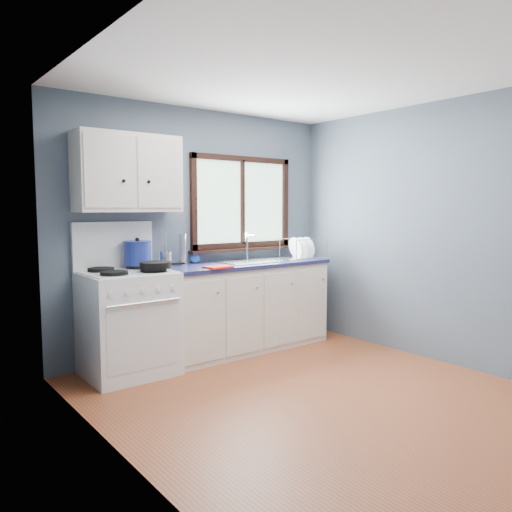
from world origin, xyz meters
TOP-DOWN VIEW (x-y plane):
  - floor at (0.00, 0.00)m, footprint 3.20×3.60m
  - ceiling at (0.00, 0.00)m, footprint 3.20×3.60m
  - wall_back at (0.00, 1.81)m, footprint 3.20×0.02m
  - wall_left at (-1.61, 0.00)m, footprint 0.02×3.60m
  - wall_right at (1.61, 0.00)m, footprint 0.02×3.60m
  - gas_range at (-0.95, 1.47)m, footprint 0.76×0.69m
  - base_cabinets at (0.36, 1.49)m, footprint 1.85×0.60m
  - countertop at (0.36, 1.49)m, footprint 1.89×0.64m
  - sink at (0.54, 1.49)m, footprint 0.84×0.46m
  - window at (0.54, 1.77)m, footprint 1.36×0.10m
  - upper_cabinets at (-0.85, 1.63)m, footprint 0.95×0.35m
  - skillet at (-0.75, 1.30)m, footprint 0.42×0.30m
  - stockpot at (-0.77, 1.63)m, footprint 0.28×0.28m
  - utensil_crock at (-0.51, 1.59)m, footprint 0.14×0.14m
  - thermos at (-0.29, 1.64)m, footprint 0.09×0.09m
  - soap_bottle at (-0.10, 1.73)m, footprint 0.14×0.14m
  - dish_towel at (-0.13, 1.25)m, footprint 0.26×0.20m
  - dish_rack at (1.16, 1.46)m, footprint 0.49×0.40m

SIDE VIEW (x-z plane):
  - floor at x=0.00m, z-range -0.02..0.00m
  - base_cabinets at x=0.36m, z-range -0.03..0.85m
  - gas_range at x=-0.95m, z-range -0.19..1.17m
  - sink at x=0.54m, z-range 0.64..1.08m
  - countertop at x=0.36m, z-range 0.88..0.92m
  - dish_towel at x=-0.13m, z-range 0.92..0.94m
  - dish_rack at x=1.16m, z-range 0.86..1.10m
  - skillet at x=-0.75m, z-range 0.96..1.01m
  - utensil_crock at x=-0.51m, z-range 0.81..1.19m
  - soap_bottle at x=-0.10m, z-range 0.92..1.20m
  - stockpot at x=-0.77m, z-range 0.95..1.20m
  - thermos at x=-0.29m, z-range 0.92..1.24m
  - wall_back at x=0.00m, z-range 0.00..2.50m
  - wall_left at x=-1.61m, z-range 0.00..2.50m
  - wall_right at x=1.61m, z-range 0.00..2.50m
  - window at x=0.54m, z-range 0.96..1.99m
  - upper_cabinets at x=-0.85m, z-range 1.45..2.15m
  - ceiling at x=0.00m, z-range 2.50..2.52m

